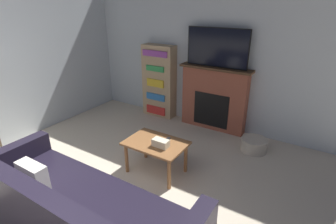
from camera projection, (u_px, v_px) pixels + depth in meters
wall_back at (203, 54)px, 4.83m from camera, size 5.71×0.06×2.70m
wall_side at (29, 58)px, 4.50m from camera, size 0.06×4.76×2.70m
fireplace at (214, 98)px, 4.85m from camera, size 1.32×0.28×1.19m
tv at (217, 48)px, 4.47m from camera, size 1.11×0.03×0.67m
couch at (77, 216)px, 2.58m from camera, size 2.48×0.95×0.89m
coffee_table at (156, 147)px, 3.61m from camera, size 0.82×0.56×0.47m
tissue_box at (161, 143)px, 3.46m from camera, size 0.22×0.12×0.10m
remote_control at (167, 140)px, 3.62m from camera, size 0.04×0.15×0.02m
bookshelf at (159, 81)px, 5.36m from camera, size 0.68×0.29×1.47m
storage_basket at (254, 145)px, 4.24m from camera, size 0.41×0.41×0.21m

